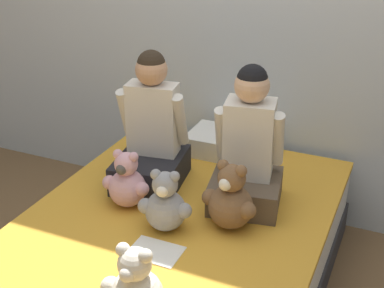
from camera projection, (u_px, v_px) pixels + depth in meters
name	position (u px, v px, depth m)	size (l,w,h in m)	color
bed	(169.00, 266.00, 2.41)	(1.30, 1.89, 0.43)	#2D2D33
child_on_left	(152.00, 135.00, 2.58)	(0.36, 0.41, 0.66)	black
child_on_right	(248.00, 150.00, 2.39)	(0.37, 0.37, 0.65)	brown
teddy_bear_held_by_left_child	(127.00, 183.00, 2.42)	(0.23, 0.17, 0.28)	#DBA3B2
teddy_bear_held_by_right_child	(231.00, 200.00, 2.26)	(0.25, 0.19, 0.31)	brown
teddy_bear_between_children	(166.00, 205.00, 2.25)	(0.23, 0.18, 0.28)	#939399
pillow_at_headboard	(230.00, 144.00, 2.93)	(0.45, 0.28, 0.11)	white
sign_card	(155.00, 251.00, 2.15)	(0.21, 0.15, 0.00)	white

